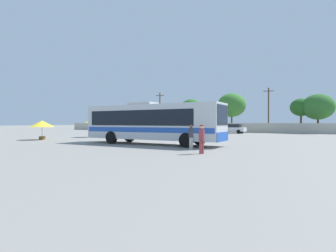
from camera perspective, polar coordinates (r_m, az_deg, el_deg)
The scene contains 16 objects.
ground_plane at distance 31.07m, azimuth 5.69°, elevation -2.53°, with size 300.00×300.00×0.00m, color gray.
perimeter_wall at distance 49.12m, azimuth 14.00°, elevation -0.36°, with size 80.00×0.30×1.69m, color #B2AD9E.
coach_bus_silver_blue at distance 21.49m, azimuth -3.78°, elevation 0.92°, with size 11.91×2.98×3.43m.
attendant_by_bus_door at distance 17.32m, azimuth 5.02°, elevation -2.07°, with size 0.40×0.40×1.63m.
passenger_waiting_on_apron at distance 14.97m, azimuth 7.30°, elevation -2.46°, with size 0.45×0.45×1.64m.
vendor_umbrella_near_gate_yellow at distance 30.00m, azimuth -25.66°, elevation 0.40°, with size 2.42×2.42×1.99m.
vendor_umbrella_secondary_yellow at distance 33.14m, azimuth -15.78°, elevation 1.10°, with size 2.27×2.27×2.35m.
parked_car_leftmost_silver at distance 49.20m, azimuth -0.85°, elevation -0.43°, with size 4.17×2.05×1.45m.
parked_car_second_silver at distance 46.28m, azimuth 5.87°, elevation -0.51°, with size 4.69×2.27×1.43m.
parked_car_third_white at distance 44.71m, azimuth 13.85°, elevation -0.51°, with size 4.35×2.20×1.54m.
utility_pole_near at distance 57.41m, azimuth -1.77°, elevation 3.30°, with size 1.77×0.59×8.30m.
utility_pole_far at distance 51.94m, azimuth 20.97°, elevation 3.46°, with size 1.77×0.59×8.19m.
roadside_tree_left at distance 56.41m, azimuth 5.06°, elevation 3.92°, with size 4.40×4.40×6.79m.
roadside_tree_midleft at distance 55.36m, azimuth 13.67°, elevation 4.43°, with size 5.69×5.69×7.78m.
roadside_tree_midright at distance 50.49m, azimuth 26.90°, elevation 3.61°, with size 3.54×3.54×5.90m.
roadside_tree_right at distance 50.22m, azimuth 29.79°, elevation 3.63°, with size 5.02×5.02×6.53m.
Camera 1 is at (11.61, -18.76, 1.77)m, focal length 28.09 mm.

